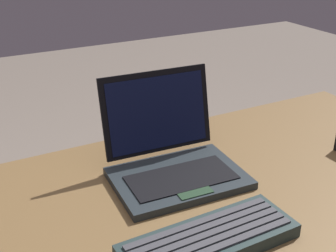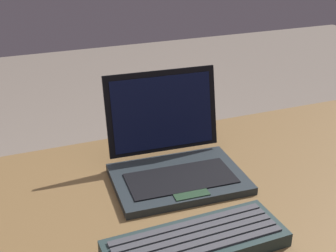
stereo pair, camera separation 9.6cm
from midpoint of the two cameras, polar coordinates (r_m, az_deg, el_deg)
The scene contains 3 objects.
desk at distance 1.01m, azimuth 1.01°, elevation -14.70°, with size 1.64×0.67×0.74m.
laptop_front at distance 1.03m, azimuth 3.39°, elevation -4.18°, with size 0.31×0.26×0.22m.
external_keyboard at distance 0.83m, azimuth 7.01°, elevation -14.77°, with size 0.33×0.12×0.03m.
Camera 2 is at (-0.26, -0.74, 1.28)m, focal length 47.53 mm.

